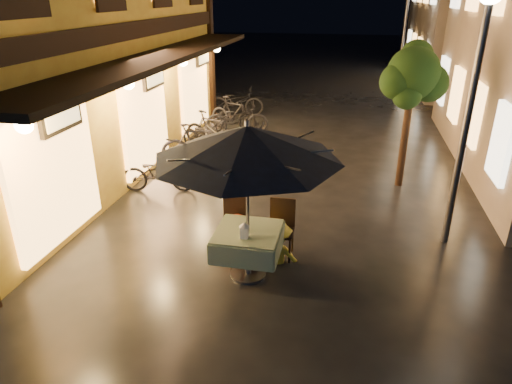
% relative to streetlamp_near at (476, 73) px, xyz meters
% --- Properties ---
extents(ground, '(90.00, 90.00, 0.00)m').
position_rel_streetlamp_near_xyz_m(ground, '(-3.00, -2.00, -2.92)').
color(ground, black).
rests_on(ground, ground).
extents(west_building, '(5.90, 11.40, 7.40)m').
position_rel_streetlamp_near_xyz_m(west_building, '(-8.72, 2.00, 0.79)').
color(west_building, gold).
rests_on(west_building, ground).
extents(east_building_far, '(7.30, 10.30, 7.30)m').
position_rel_streetlamp_near_xyz_m(east_building_far, '(4.49, 16.00, 0.74)').
color(east_building_far, '#AB9B8A').
rests_on(east_building_far, ground).
extents(street_tree, '(1.43, 1.20, 3.15)m').
position_rel_streetlamp_near_xyz_m(street_tree, '(-0.59, 2.51, -0.50)').
color(street_tree, black).
rests_on(street_tree, ground).
extents(streetlamp_near, '(0.36, 0.36, 4.23)m').
position_rel_streetlamp_near_xyz_m(streetlamp_near, '(0.00, 0.00, 0.00)').
color(streetlamp_near, '#59595E').
rests_on(streetlamp_near, ground).
extents(streetlamp_far, '(0.36, 0.36, 4.23)m').
position_rel_streetlamp_near_xyz_m(streetlamp_far, '(0.00, 12.00, 0.00)').
color(streetlamp_far, '#59595E').
rests_on(streetlamp_far, ground).
extents(cafe_table, '(0.99, 0.99, 0.78)m').
position_rel_streetlamp_near_xyz_m(cafe_table, '(-3.17, -1.73, -2.33)').
color(cafe_table, '#59595E').
rests_on(cafe_table, ground).
extents(patio_umbrella, '(2.70, 2.70, 2.46)m').
position_rel_streetlamp_near_xyz_m(patio_umbrella, '(-3.17, -1.73, -0.77)').
color(patio_umbrella, '#59595E').
rests_on(patio_umbrella, ground).
extents(cafe_chair_left, '(0.42, 0.42, 0.97)m').
position_rel_streetlamp_near_xyz_m(cafe_chair_left, '(-3.57, -0.99, -2.38)').
color(cafe_chair_left, black).
rests_on(cafe_chair_left, ground).
extents(cafe_chair_right, '(0.42, 0.42, 0.97)m').
position_rel_streetlamp_near_xyz_m(cafe_chair_right, '(-2.77, -0.99, -2.38)').
color(cafe_chair_right, black).
rests_on(cafe_chair_right, ground).
extents(table_lantern, '(0.16, 0.16, 0.25)m').
position_rel_streetlamp_near_xyz_m(table_lantern, '(-3.17, -1.95, -2.00)').
color(table_lantern, white).
rests_on(table_lantern, cafe_table).
extents(person_orange, '(0.73, 0.59, 1.42)m').
position_rel_streetlamp_near_xyz_m(person_orange, '(-3.50, -1.14, -2.21)').
color(person_orange, red).
rests_on(person_orange, ground).
extents(person_yellow, '(0.96, 0.67, 1.37)m').
position_rel_streetlamp_near_xyz_m(person_yellow, '(-2.82, -1.20, -2.23)').
color(person_yellow, yellow).
rests_on(person_yellow, ground).
extents(bicycle_0, '(1.71, 0.88, 0.85)m').
position_rel_streetlamp_near_xyz_m(bicycle_0, '(-5.80, 1.07, -2.49)').
color(bicycle_0, black).
rests_on(bicycle_0, ground).
extents(bicycle_1, '(1.88, 1.15, 1.09)m').
position_rel_streetlamp_near_xyz_m(bicycle_1, '(-5.50, 2.82, -2.37)').
color(bicycle_1, black).
rests_on(bicycle_1, ground).
extents(bicycle_2, '(1.82, 1.26, 0.91)m').
position_rel_streetlamp_near_xyz_m(bicycle_2, '(-5.57, 3.80, -2.46)').
color(bicycle_2, black).
rests_on(bicycle_2, ground).
extents(bicycle_3, '(1.91, 1.20, 1.11)m').
position_rel_streetlamp_near_xyz_m(bicycle_3, '(-5.46, 3.92, -2.36)').
color(bicycle_3, black).
rests_on(bicycle_3, ground).
extents(bicycle_4, '(2.00, 1.09, 1.00)m').
position_rel_streetlamp_near_xyz_m(bicycle_4, '(-5.19, 5.68, -2.42)').
color(bicycle_4, black).
rests_on(bicycle_4, ground).
extents(bicycle_5, '(1.80, 1.17, 1.05)m').
position_rel_streetlamp_near_xyz_m(bicycle_5, '(-5.41, 6.09, -2.39)').
color(bicycle_5, black).
rests_on(bicycle_5, ground).
extents(bicycle_6, '(1.96, 0.88, 1.00)m').
position_rel_streetlamp_near_xyz_m(bicycle_6, '(-5.77, 7.97, -2.42)').
color(bicycle_6, black).
rests_on(bicycle_6, ground).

